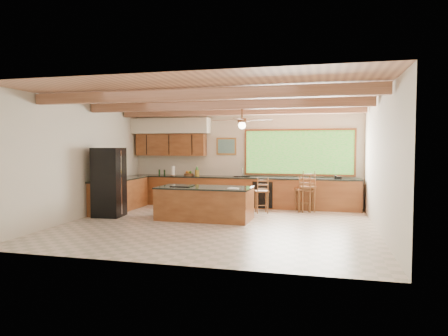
# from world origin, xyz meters

# --- Properties ---
(ground) EXTENTS (7.20, 7.20, 0.00)m
(ground) POSITION_xyz_m (0.00, 0.00, 0.00)
(ground) COLOR beige
(ground) RESTS_ON ground
(room_shell) EXTENTS (7.27, 6.54, 3.02)m
(room_shell) POSITION_xyz_m (-0.17, 0.65, 2.21)
(room_shell) COLOR beige
(room_shell) RESTS_ON ground
(counter_run) EXTENTS (7.12, 3.10, 1.25)m
(counter_run) POSITION_xyz_m (-0.82, 2.52, 0.46)
(counter_run) COLOR brown
(counter_run) RESTS_ON ground
(island) EXTENTS (2.40, 1.16, 0.85)m
(island) POSITION_xyz_m (-0.48, 0.60, 0.42)
(island) COLOR brown
(island) RESTS_ON ground
(refrigerator) EXTENTS (0.76, 0.74, 1.82)m
(refrigerator) POSITION_xyz_m (-3.05, 0.40, 0.91)
(refrigerator) COLOR black
(refrigerator) RESTS_ON ground
(bar_stool_a) EXTENTS (0.46, 0.46, 1.01)m
(bar_stool_a) POSITION_xyz_m (0.78, 1.85, 0.60)
(bar_stool_a) COLOR brown
(bar_stool_a) RESTS_ON ground
(bar_stool_b) EXTENTS (0.48, 0.48, 1.04)m
(bar_stool_b) POSITION_xyz_m (1.86, 2.38, 0.62)
(bar_stool_b) COLOR brown
(bar_stool_b) RESTS_ON ground
(bar_stool_c) EXTENTS (0.42, 0.42, 1.00)m
(bar_stool_c) POSITION_xyz_m (1.97, 2.40, 0.59)
(bar_stool_c) COLOR brown
(bar_stool_c) RESTS_ON ground
(bar_stool_d) EXTENTS (0.52, 0.52, 1.18)m
(bar_stool_d) POSITION_xyz_m (2.00, 2.39, 0.70)
(bar_stool_d) COLOR brown
(bar_stool_d) RESTS_ON ground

